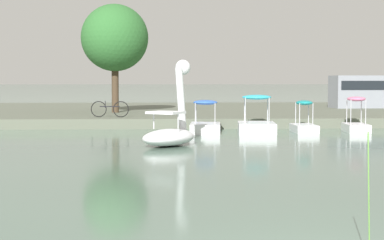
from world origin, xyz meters
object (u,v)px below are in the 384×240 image
pedal_boat_pink (356,121)px  pedal_boat_blue (205,123)px  tree_broadleaf_right (115,38)px  swan_boat (171,129)px  pedal_boat_teal (304,123)px  pedal_boat_cyan (257,123)px  parked_van (371,90)px  bicycle_parked (110,109)px

pedal_boat_pink → pedal_boat_blue: (-6.32, -0.12, -0.06)m
pedal_boat_blue → tree_broadleaf_right: (-4.23, 7.65, 3.96)m
swan_boat → tree_broadleaf_right: bearing=102.2°
pedal_boat_pink → pedal_boat_teal: (-2.21, -0.08, -0.06)m
pedal_boat_pink → pedal_boat_cyan: 4.22m
swan_boat → pedal_boat_teal: (5.61, 5.03, -0.17)m
pedal_boat_cyan → swan_boat: bearing=-126.4°
swan_boat → parked_van: bearing=54.4°
pedal_boat_cyan → tree_broadleaf_right: bearing=129.3°
tree_broadleaf_right → parked_van: (15.24, 4.85, -2.83)m
pedal_boat_cyan → tree_broadleaf_right: size_ratio=0.43×
swan_boat → bicycle_parked: bearing=107.6°
pedal_boat_pink → tree_broadleaf_right: (-10.55, 7.53, 3.90)m
swan_boat → pedal_boat_blue: swan_boat is taller
pedal_boat_blue → pedal_boat_cyan: bearing=-2.7°
pedal_boat_teal → pedal_boat_cyan: (-2.01, -0.15, 0.02)m
swan_boat → pedal_boat_blue: bearing=73.3°
swan_boat → parked_van: (12.51, 17.48, 0.95)m
swan_boat → pedal_boat_teal: size_ratio=1.65×
pedal_boat_teal → tree_broadleaf_right: (-8.34, 7.61, 3.96)m
bicycle_parked → parked_van: (15.20, 9.01, 0.69)m
tree_broadleaf_right → parked_van: 16.24m
pedal_boat_blue → pedal_boat_teal: bearing=0.6°
pedal_boat_pink → pedal_boat_blue: pedal_boat_pink is taller
bicycle_parked → swan_boat: bearing=-72.4°
pedal_boat_cyan → parked_van: (8.91, 12.60, 1.11)m
pedal_boat_cyan → pedal_boat_teal: bearing=4.1°
tree_broadleaf_right → pedal_boat_pink: bearing=-35.5°
pedal_boat_pink → bicycle_parked: 11.04m
pedal_boat_teal → bicycle_parked: (-8.31, 3.44, 0.44)m
swan_boat → bicycle_parked: swan_boat is taller
pedal_boat_pink → tree_broadleaf_right: tree_broadleaf_right is taller
pedal_boat_blue → bicycle_parked: (-4.19, 3.48, 0.44)m
pedal_boat_blue → parked_van: size_ratio=0.44×
swan_boat → tree_broadleaf_right: 13.47m
pedal_boat_blue → parked_van: parked_van is taller
bicycle_parked → parked_van: bearing=30.7°
swan_boat → parked_van: 21.52m
pedal_boat_teal → pedal_boat_cyan: size_ratio=0.72×
swan_boat → pedal_boat_teal: swan_boat is taller
parked_van → pedal_boat_teal: bearing=-119.0°
swan_boat → pedal_boat_pink: bearing=33.1°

